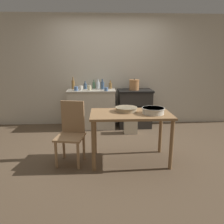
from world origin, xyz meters
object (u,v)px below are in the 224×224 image
at_px(flour_sack, 131,125).
at_px(cup_end_right, 81,88).
at_px(chair, 71,131).
at_px(cup_mid_right, 89,88).
at_px(bottle_far_left, 110,85).
at_px(mixing_bowl_large, 126,109).
at_px(bottle_center_left, 94,85).
at_px(bottle_center, 73,85).
at_px(work_table, 131,120).
at_px(cup_right, 106,89).
at_px(mixing_bowl_small, 153,110).
at_px(bottle_mid_left, 102,85).
at_px(stove, 135,108).
at_px(stock_pot, 134,85).
at_px(bottle_center_right, 98,85).
at_px(bottle_left, 85,86).
at_px(cup_far_right, 76,89).

relative_size(flour_sack, cup_end_right, 3.64).
relative_size(chair, cup_mid_right, 8.98).
bearing_deg(bottle_far_left, cup_mid_right, -154.37).
height_order(mixing_bowl_large, cup_end_right, cup_end_right).
relative_size(bottle_far_left, bottle_center_left, 0.95).
height_order(flour_sack, bottle_center, bottle_center).
bearing_deg(bottle_center_left, work_table, -72.69).
bearing_deg(mixing_bowl_large, cup_right, 100.69).
bearing_deg(bottle_center, mixing_bowl_small, -53.88).
bearing_deg(bottle_mid_left, bottle_center_left, 140.80).
bearing_deg(cup_end_right, bottle_center, 137.45).
height_order(bottle_mid_left, cup_end_right, bottle_mid_left).
height_order(stove, mixing_bowl_small, stove).
height_order(stove, bottle_far_left, bottle_far_left).
relative_size(stove, cup_mid_right, 8.29).
xyz_separation_m(stock_pot, cup_mid_right, (-1.01, -0.07, -0.05)).
height_order(chair, bottle_mid_left, bottle_mid_left).
bearing_deg(work_table, bottle_center_left, 107.31).
bearing_deg(bottle_far_left, bottle_center_left, 172.93).
bearing_deg(bottle_center_right, bottle_center_left, 165.32).
xyz_separation_m(mixing_bowl_large, bottle_mid_left, (-0.36, 1.71, 0.16)).
bearing_deg(bottle_far_left, work_table, -83.21).
xyz_separation_m(mixing_bowl_small, cup_end_right, (-1.21, 1.74, 0.11)).
distance_m(mixing_bowl_large, bottle_mid_left, 1.75).
bearing_deg(bottle_left, flour_sack, -30.38).
xyz_separation_m(flour_sack, cup_end_right, (-1.07, 0.38, 0.75)).
bearing_deg(bottle_left, bottle_mid_left, -10.25).
relative_size(chair, mixing_bowl_small, 2.81).
xyz_separation_m(bottle_center, cup_far_right, (0.09, -0.24, -0.06)).
distance_m(flour_sack, mixing_bowl_small, 1.52).
bearing_deg(bottle_center, bottle_center_right, 9.21).
xyz_separation_m(mixing_bowl_large, bottle_center, (-1.02, 1.76, 0.17)).
xyz_separation_m(mixing_bowl_small, bottle_center_right, (-0.84, 2.01, 0.14)).
relative_size(work_table, bottle_center, 4.35).
bearing_deg(work_table, cup_right, 102.05).
height_order(work_table, bottle_center, bottle_center).
relative_size(mixing_bowl_large, mixing_bowl_small, 1.01).
bearing_deg(work_table, bottle_far_left, 96.79).
distance_m(bottle_left, bottle_center_left, 0.22).
relative_size(bottle_left, bottle_center, 0.64).
xyz_separation_m(flour_sack, bottle_center, (-1.26, 0.55, 0.81)).
xyz_separation_m(stock_pot, mixing_bowl_small, (0.02, -1.83, -0.16)).
bearing_deg(bottle_left, cup_mid_right, -60.47).
relative_size(stove, bottle_mid_left, 3.72).
bearing_deg(mixing_bowl_small, bottle_mid_left, 111.48).
distance_m(bottle_mid_left, cup_far_right, 0.61).
bearing_deg(stove, mixing_bowl_small, -90.32).
bearing_deg(bottle_far_left, bottle_center_right, 175.53).
relative_size(bottle_center_left, cup_end_right, 2.02).
distance_m(stove, flour_sack, 0.57).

